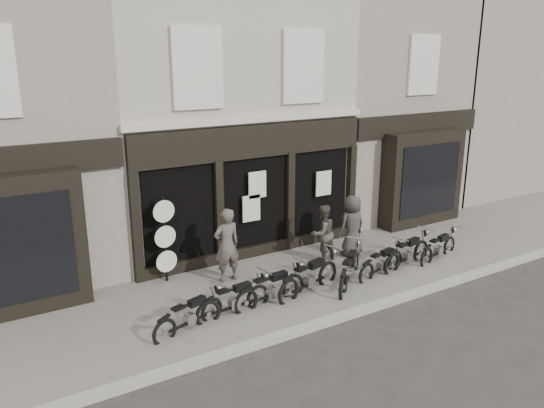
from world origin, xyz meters
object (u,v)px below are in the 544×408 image
motorcycle_3 (310,280)px  man_right (352,226)px  man_left (227,245)px  man_centre (323,233)px  motorcycle_1 (235,302)px  advert_sign_post (165,243)px  motorcycle_0 (190,318)px  motorcycle_7 (439,250)px  motorcycle_4 (349,272)px  motorcycle_6 (407,255)px  motorcycle_2 (271,291)px  motorcycle_5 (382,265)px

motorcycle_3 → man_right: size_ratio=1.19×
man_left → man_centre: 2.91m
motorcycle_1 → advert_sign_post: 2.66m
motorcycle_0 → advert_sign_post: (0.46, 2.58, 0.79)m
motorcycle_3 → advert_sign_post: 3.74m
man_centre → motorcycle_0: bearing=13.5°
motorcycle_3 → motorcycle_7: motorcycle_3 is taller
motorcycle_4 → motorcycle_6: size_ratio=0.88×
motorcycle_3 → man_centre: bearing=29.7°
man_right → advert_sign_post: 5.32m
man_left → motorcycle_1: bearing=67.3°
motorcycle_1 → motorcycle_6: size_ratio=0.95×
motorcycle_4 → motorcycle_7: motorcycle_4 is taller
man_centre → motorcycle_1: bearing=17.3°
motorcycle_2 → motorcycle_6: bearing=-6.4°
advert_sign_post → motorcycle_4: bearing=-38.1°
motorcycle_1 → motorcycle_6: motorcycle_6 is taller
motorcycle_6 → motorcycle_7: (1.14, -0.10, -0.03)m
motorcycle_0 → motorcycle_7: motorcycle_7 is taller
motorcycle_0 → motorcycle_3: (3.23, 0.17, 0.06)m
motorcycle_4 → man_left: man_left is taller
motorcycle_6 → man_centre: (-1.81, 1.49, 0.53)m
motorcycle_6 → man_centre: man_centre is taller
motorcycle_3 → motorcycle_0: bearing=168.1°
motorcycle_4 → man_left: size_ratio=0.95×
motorcycle_6 → man_left: 5.05m
man_left → motorcycle_2: bearing=99.7°
motorcycle_0 → man_right: (5.68, 1.53, 0.65)m
motorcycle_7 → motorcycle_6: bearing=161.3°
motorcycle_5 → man_left: 4.14m
motorcycle_2 → motorcycle_7: motorcycle_2 is taller
man_centre → motorcycle_6: bearing=135.0°
motorcycle_6 → motorcycle_5: bearing=173.1°
motorcycle_3 → motorcycle_5: size_ratio=1.13×
motorcycle_5 → man_right: (0.19, 1.48, 0.65)m
motorcycle_4 → advert_sign_post: size_ratio=0.78×
motorcycle_1 → motorcycle_7: 6.52m
man_centre → motorcycle_2: bearing=24.1°
motorcycle_0 → motorcycle_5: (5.49, 0.04, 0.00)m
motorcycle_2 → man_right: bearing=14.9°
motorcycle_0 → motorcycle_6: motorcycle_6 is taller
motorcycle_1 → motorcycle_5: motorcycle_1 is taller
man_centre → man_right: (0.97, -0.10, 0.08)m
motorcycle_1 → man_centre: 3.92m
motorcycle_4 → man_left: (-2.56, 1.78, 0.67)m
motorcycle_5 → man_left: size_ratio=0.97×
motorcycle_1 → man_left: 1.95m
motorcycle_1 → man_right: bearing=11.5°
motorcycle_2 → motorcycle_4: 2.26m
motorcycle_1 → advert_sign_post: bearing=99.6°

